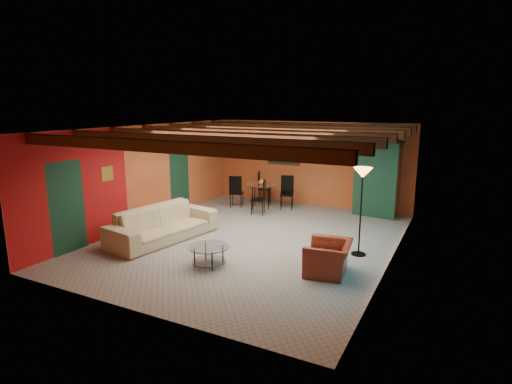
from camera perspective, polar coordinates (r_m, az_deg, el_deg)
The scene contains 11 objects.
room at distance 9.76m, azimuth -0.24°, elevation 6.87°, with size 6.52×8.01×2.71m.
sofa at distance 10.28m, azimuth -12.69°, elevation -4.29°, with size 2.76×1.08×0.81m, color tan.
armchair at distance 8.26m, azimuth 9.98°, elevation -8.93°, with size 0.97×0.85×0.63m, color maroon.
coffee_table at distance 8.58m, azimuth -6.53°, elevation -8.74°, with size 0.83×0.83×0.43m, color silver, non-canonical shape.
dining_table at distance 13.06m, azimuth 0.76°, elevation 0.05°, with size 2.01×2.01×1.04m, color silver, non-canonical shape.
armoire at distance 12.62m, azimuth 16.35°, elevation 1.64°, with size 1.21×0.59×2.12m, color brown.
floor_lamp at distance 9.17m, azimuth 14.26°, elevation -2.67°, with size 0.39×0.39×1.95m, color black, non-canonical shape.
ceiling_fan at distance 9.66m, azimuth -0.54°, elevation 6.81°, with size 1.50×1.50×0.44m, color #472614, non-canonical shape.
painting at distance 13.68m, azimuth 3.83°, elevation 5.37°, with size 1.05×0.03×0.65m, color black.
potted_plant at distance 12.46m, azimuth 16.70°, elevation 7.50°, with size 0.42×0.36×0.47m, color #26661E.
vase at distance 12.94m, azimuth 0.77°, elevation 2.76°, with size 0.20×0.20×0.20m, color orange.
Camera 1 is at (4.46, -8.52, 3.26)m, focal length 28.96 mm.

